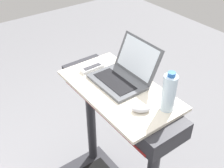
# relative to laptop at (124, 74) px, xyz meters

# --- Properties ---
(desk_board) EXTENTS (0.75, 0.41, 0.02)m
(desk_board) POSITION_rel_laptop_xyz_m (0.05, -0.07, -0.06)
(desk_board) COLOR beige
(desk_board) RESTS_ON treadmill_base
(laptop) EXTENTS (0.33, 0.32, 0.23)m
(laptop) POSITION_rel_laptop_xyz_m (0.00, 0.00, 0.00)
(laptop) COLOR #515459
(laptop) RESTS_ON desk_board
(computer_mouse) EXTENTS (0.11, 0.12, 0.03)m
(computer_mouse) POSITION_rel_laptop_xyz_m (0.28, -0.10, -0.03)
(computer_mouse) COLOR #B2B2B7
(computer_mouse) RESTS_ON desk_board
(water_bottle) EXTENTS (0.07, 0.07, 0.23)m
(water_bottle) POSITION_rel_laptop_xyz_m (0.35, 0.02, 0.06)
(water_bottle) COLOR silver
(water_bottle) RESTS_ON desk_board
(tv_remote) EXTENTS (0.05, 0.16, 0.02)m
(tv_remote) POSITION_rel_laptop_xyz_m (-0.21, -0.09, -0.04)
(tv_remote) COLOR silver
(tv_remote) RESTS_ON desk_board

